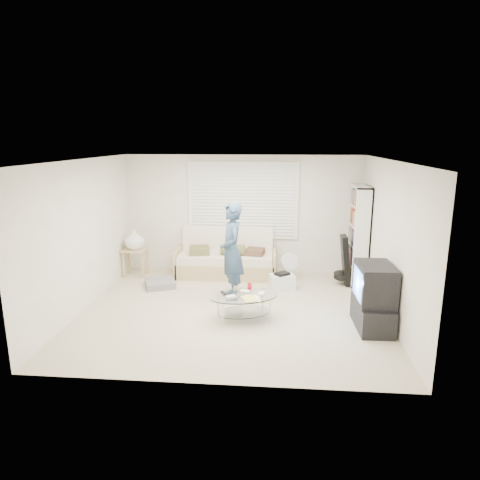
# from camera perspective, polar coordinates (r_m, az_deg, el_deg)

# --- Properties ---
(ground) EXTENTS (5.00, 5.00, 0.00)m
(ground) POSITION_cam_1_polar(r_m,az_deg,el_deg) (7.33, -1.01, -9.31)
(ground) COLOR #B9AA90
(ground) RESTS_ON ground
(room_shell) EXTENTS (5.02, 4.52, 2.51)m
(room_shell) POSITION_cam_1_polar(r_m,az_deg,el_deg) (7.33, -0.68, 3.99)
(room_shell) COLOR white
(room_shell) RESTS_ON ground
(window_blinds) EXTENTS (2.32, 0.08, 1.62)m
(window_blinds) POSITION_cam_1_polar(r_m,az_deg,el_deg) (9.04, 0.39, 5.27)
(window_blinds) COLOR silver
(window_blinds) RESTS_ON ground
(futon_sofa) EXTENTS (2.08, 0.84, 1.02)m
(futon_sofa) POSITION_cam_1_polar(r_m,az_deg,el_deg) (9.01, -1.83, -2.69)
(futon_sofa) COLOR tan
(futon_sofa) RESTS_ON ground
(grey_floor_pillow) EXTENTS (0.72, 0.72, 0.12)m
(grey_floor_pillow) POSITION_cam_1_polar(r_m,az_deg,el_deg) (8.56, -10.61, -5.70)
(grey_floor_pillow) COLOR slate
(grey_floor_pillow) RESTS_ON ground
(side_table) EXTENTS (0.51, 0.41, 1.00)m
(side_table) POSITION_cam_1_polar(r_m,az_deg,el_deg) (9.15, -13.87, -0.15)
(side_table) COLOR tan
(side_table) RESTS_ON ground
(bookshelf) EXTENTS (0.31, 0.82, 1.94)m
(bookshelf) POSITION_cam_1_polar(r_m,az_deg,el_deg) (8.75, 15.44, 0.65)
(bookshelf) COLOR white
(bookshelf) RESTS_ON ground
(guitar_case) EXTENTS (0.35, 0.36, 0.98)m
(guitar_case) POSITION_cam_1_polar(r_m,az_deg,el_deg) (8.65, 13.80, -3.07)
(guitar_case) COLOR black
(guitar_case) RESTS_ON ground
(floor_fan) EXTENTS (0.37, 0.25, 0.60)m
(floor_fan) POSITION_cam_1_polar(r_m,az_deg,el_deg) (8.69, 6.69, -3.27)
(floor_fan) COLOR white
(floor_fan) RESTS_ON ground
(storage_bin) EXTENTS (0.53, 0.43, 0.32)m
(storage_bin) POSITION_cam_1_polar(r_m,az_deg,el_deg) (8.30, 5.62, -5.51)
(storage_bin) COLOR white
(storage_bin) RESTS_ON ground
(tv_unit) EXTENTS (0.53, 0.93, 1.00)m
(tv_unit) POSITION_cam_1_polar(r_m,az_deg,el_deg) (6.82, 17.36, -7.32)
(tv_unit) COLOR black
(tv_unit) RESTS_ON ground
(coffee_table) EXTENTS (1.26, 1.00, 0.53)m
(coffee_table) POSITION_cam_1_polar(r_m,az_deg,el_deg) (6.86, 0.50, -7.96)
(coffee_table) COLOR silver
(coffee_table) RESTS_ON ground
(standing_person) EXTENTS (0.59, 0.73, 1.75)m
(standing_person) POSITION_cam_1_polar(r_m,az_deg,el_deg) (7.58, -1.13, -1.55)
(standing_person) COLOR navy
(standing_person) RESTS_ON ground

